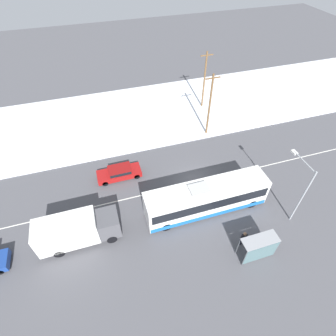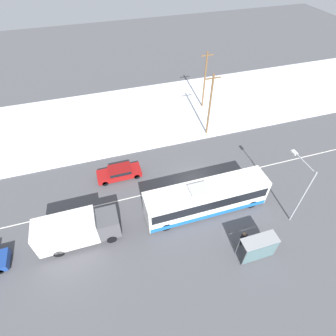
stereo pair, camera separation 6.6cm
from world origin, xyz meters
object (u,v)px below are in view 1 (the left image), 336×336
object	(u,v)px
streetlamp	(301,185)
pedestrian_at_stop	(244,237)
box_truck	(76,230)
city_bus	(206,198)
utility_pole_snowlot	(204,80)
bus_shelter	(260,247)
sedan_car	(119,172)
utility_pole_roadside	(210,105)

from	to	relation	value
streetlamp	pedestrian_at_stop	bearing A→B (deg)	-164.03
box_truck	city_bus	bearing A→B (deg)	-0.59
pedestrian_at_stop	utility_pole_snowlot	bearing A→B (deg)	76.42
box_truck	streetlamp	distance (m)	19.87
bus_shelter	streetlamp	world-z (taller)	streetlamp
sedan_car	pedestrian_at_stop	bearing A→B (deg)	128.10
box_truck	utility_pole_snowlot	size ratio (longest dim) A/B	0.86
city_bus	box_truck	world-z (taller)	city_bus
city_bus	bus_shelter	distance (m)	6.42
box_truck	pedestrian_at_stop	bearing A→B (deg)	-18.79
bus_shelter	utility_pole_roadside	xyz separation A→B (m)	(2.81, 17.38, 2.64)
sedan_car	city_bus	bearing A→B (deg)	136.77
city_bus	utility_pole_snowlot	world-z (taller)	utility_pole_snowlot
pedestrian_at_stop	utility_pole_snowlot	world-z (taller)	utility_pole_snowlot
utility_pole_roadside	streetlamp	bearing A→B (deg)	-80.50
pedestrian_at_stop	bus_shelter	distance (m)	1.69
bus_shelter	utility_pole_snowlot	bearing A→B (deg)	78.58
box_truck	bus_shelter	world-z (taller)	box_truck
city_bus	utility_pole_roadside	distance (m)	12.70
sedan_car	utility_pole_snowlot	world-z (taller)	utility_pole_snowlot
utility_pole_snowlot	box_truck	bearing A→B (deg)	-137.41
utility_pole_roadside	sedan_car	bearing A→B (deg)	-159.95
box_truck	utility_pole_snowlot	bearing A→B (deg)	42.59
box_truck	pedestrian_at_stop	size ratio (longest dim) A/B	3.84
pedestrian_at_stop	streetlamp	world-z (taller)	streetlamp
sedan_car	streetlamp	world-z (taller)	streetlamp
city_bus	pedestrian_at_stop	world-z (taller)	city_bus
city_bus	sedan_car	distance (m)	10.06
city_bus	bus_shelter	xyz separation A→B (m)	(2.22, -6.02, -0.01)
pedestrian_at_stop	bus_shelter	xyz separation A→B (m)	(0.58, -1.48, 0.56)
box_truck	bus_shelter	xyz separation A→B (m)	(14.29, -6.14, -0.04)
streetlamp	utility_pole_snowlot	world-z (taller)	utility_pole_snowlot
utility_pole_snowlot	streetlamp	bearing A→B (deg)	-88.85
box_truck	bus_shelter	bearing A→B (deg)	-23.26
bus_shelter	utility_pole_snowlot	world-z (taller)	utility_pole_snowlot
city_bus	utility_pole_roadside	world-z (taller)	utility_pole_roadside
bus_shelter	utility_pole_roadside	bearing A→B (deg)	80.82
sedan_car	utility_pole_roadside	world-z (taller)	utility_pole_roadside
box_truck	utility_pole_roadside	size ratio (longest dim) A/B	0.85
sedan_car	streetlamp	size ratio (longest dim) A/B	0.73
bus_shelter	utility_pole_roadside	world-z (taller)	utility_pole_roadside
pedestrian_at_stop	streetlamp	xyz separation A→B (m)	(5.77, 1.65, 3.14)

